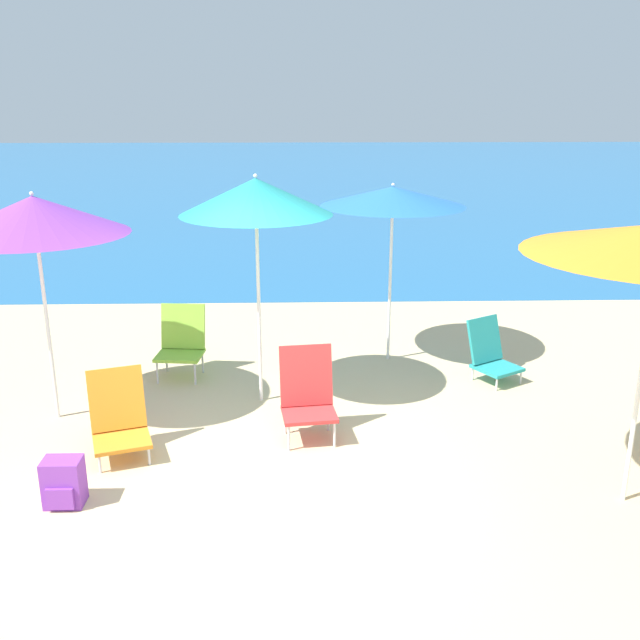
% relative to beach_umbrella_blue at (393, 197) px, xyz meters
% --- Properties ---
extents(ground_plane, '(60.00, 60.00, 0.00)m').
position_rel_beach_umbrella_blue_xyz_m(ground_plane, '(-1.24, -2.95, -2.02)').
color(ground_plane, '#D1BA89').
extents(sea_water, '(60.00, 40.00, 0.01)m').
position_rel_beach_umbrella_blue_xyz_m(sea_water, '(-1.24, 22.57, -2.02)').
color(sea_water, '#23669E').
rests_on(sea_water, ground).
extents(beach_umbrella_blue, '(1.71, 1.71, 2.18)m').
position_rel_beach_umbrella_blue_xyz_m(beach_umbrella_blue, '(0.00, 0.00, 0.00)').
color(beach_umbrella_blue, white).
rests_on(beach_umbrella_blue, ground).
extents(beach_umbrella_teal, '(1.54, 1.54, 2.42)m').
position_rel_beach_umbrella_blue_xyz_m(beach_umbrella_teal, '(-1.52, -1.22, 0.17)').
color(beach_umbrella_teal, white).
rests_on(beach_umbrella_teal, ground).
extents(beach_umbrella_purple, '(1.76, 1.76, 2.30)m').
position_rel_beach_umbrella_blue_xyz_m(beach_umbrella_purple, '(-3.58, -1.57, 0.05)').
color(beach_umbrella_purple, white).
rests_on(beach_umbrella_purple, ground).
extents(beach_chair_orange, '(0.65, 0.69, 0.77)m').
position_rel_beach_umbrella_blue_xyz_m(beach_chair_orange, '(-2.75, -2.36, -1.67)').
color(beach_chair_orange, silver).
rests_on(beach_chair_orange, ground).
extents(beach_chair_teal, '(0.66, 0.69, 0.71)m').
position_rel_beach_umbrella_blue_xyz_m(beach_chair_teal, '(1.10, -0.67, -1.70)').
color(beach_chair_teal, silver).
rests_on(beach_chair_teal, ground).
extents(beach_chair_red, '(0.56, 0.55, 0.88)m').
position_rel_beach_umbrella_blue_xyz_m(beach_chair_red, '(-1.03, -2.05, -1.57)').
color(beach_chair_red, silver).
rests_on(beach_chair_red, ground).
extents(beach_chair_lime, '(0.56, 0.56, 0.83)m').
position_rel_beach_umbrella_blue_xyz_m(beach_chair_lime, '(-2.48, -0.44, -1.59)').
color(beach_chair_lime, silver).
rests_on(beach_chair_lime, ground).
extents(backpack_purple, '(0.31, 0.25, 0.40)m').
position_rel_beach_umbrella_blue_xyz_m(backpack_purple, '(-2.99, -3.23, -1.83)').
color(backpack_purple, purple).
rests_on(backpack_purple, ground).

